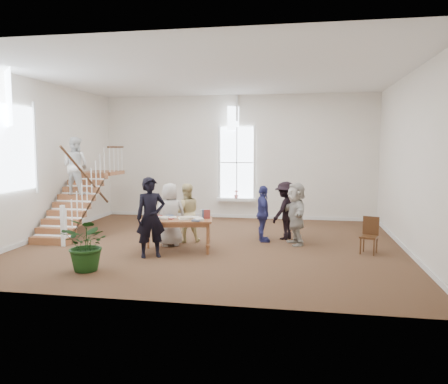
% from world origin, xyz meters
% --- Properties ---
extents(ground, '(10.00, 10.00, 0.00)m').
position_xyz_m(ground, '(0.00, 0.00, 0.00)').
color(ground, '#4E371E').
rests_on(ground, ground).
extents(room_shell, '(10.49, 10.00, 10.00)m').
position_xyz_m(room_shell, '(-0.00, 4.39, 0.40)').
color(room_shell, white).
rests_on(room_shell, ground).
extents(staircase, '(1.10, 4.10, 2.92)m').
position_xyz_m(staircase, '(-4.34, 0.75, 1.62)').
color(staircase, brown).
rests_on(staircase, ground).
extents(library_table, '(1.90, 1.20, 0.89)m').
position_xyz_m(library_table, '(-0.75, -0.97, 0.75)').
color(library_table, brown).
rests_on(library_table, ground).
extents(police_officer, '(0.84, 0.74, 1.92)m').
position_xyz_m(police_officer, '(-1.19, -1.62, 0.96)').
color(police_officer, black).
rests_on(police_officer, ground).
extents(elderly_woman, '(0.96, 0.80, 1.68)m').
position_xyz_m(elderly_woman, '(-1.09, -0.37, 0.84)').
color(elderly_woman, beige).
rests_on(elderly_woman, ground).
extents(person_yellow, '(0.96, 0.86, 1.63)m').
position_xyz_m(person_yellow, '(-0.79, 0.13, 0.81)').
color(person_yellow, beige).
rests_on(person_yellow, ground).
extents(woman_cluster_a, '(0.59, 0.98, 1.56)m').
position_xyz_m(woman_cluster_a, '(1.30, 0.54, 0.78)').
color(woman_cluster_a, navy).
rests_on(woman_cluster_a, ground).
extents(woman_cluster_b, '(1.07, 1.23, 1.65)m').
position_xyz_m(woman_cluster_b, '(1.90, 0.99, 0.82)').
color(woman_cluster_b, black).
rests_on(woman_cluster_b, ground).
extents(woman_cluster_c, '(0.97, 1.64, 1.68)m').
position_xyz_m(woman_cluster_c, '(2.20, 0.34, 0.84)').
color(woman_cluster_c, '#B4ADA2').
rests_on(woman_cluster_c, ground).
extents(floor_plant, '(1.23, 1.12, 1.16)m').
position_xyz_m(floor_plant, '(-2.11, -2.98, 0.58)').
color(floor_plant, '#143410').
rests_on(floor_plant, ground).
extents(side_chair, '(0.51, 0.51, 0.91)m').
position_xyz_m(side_chair, '(4.03, -0.33, 0.50)').
color(side_chair, '#3A230F').
rests_on(side_chair, ground).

